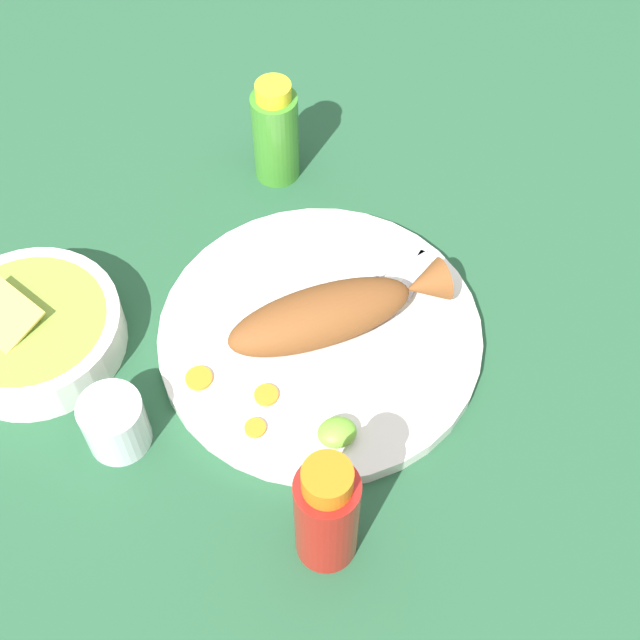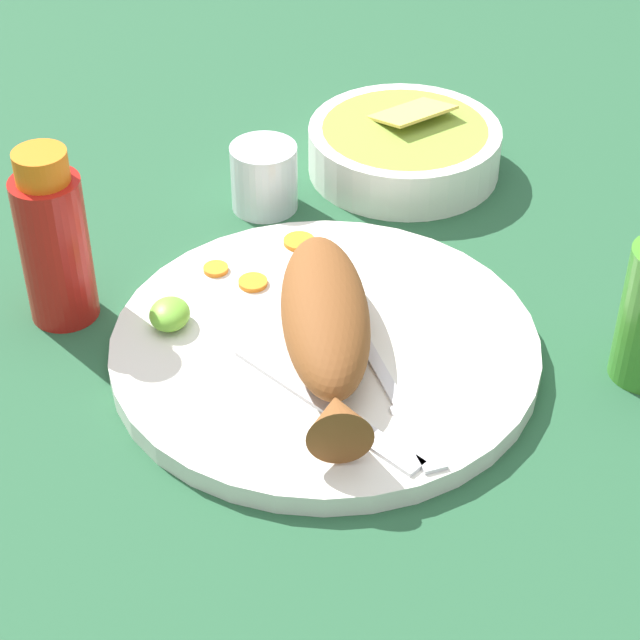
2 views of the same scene
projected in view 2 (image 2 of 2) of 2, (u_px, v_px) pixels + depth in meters
name	position (u px, v px, depth m)	size (l,w,h in m)	color
ground_plane	(320.00, 357.00, 0.93)	(4.00, 4.00, 0.00)	#235133
main_plate	(320.00, 348.00, 0.93)	(0.34, 0.34, 0.02)	silver
fried_fish	(321.00, 325.00, 0.89)	(0.24, 0.08, 0.05)	brown
fork_near	(390.00, 398.00, 0.86)	(0.18, 0.07, 0.00)	silver
fork_far	(331.00, 415.00, 0.85)	(0.14, 0.14, 0.00)	silver
carrot_slice_near	(295.00, 241.00, 1.03)	(0.03, 0.03, 0.00)	orange
carrot_slice_mid	(211.00, 269.00, 0.99)	(0.02, 0.02, 0.00)	orange
carrot_slice_far	(248.00, 282.00, 0.98)	(0.02, 0.02, 0.00)	orange
lime_wedge_main	(165.00, 314.00, 0.93)	(0.04, 0.03, 0.02)	#6BB233
hot_sauce_bottle_red	(49.00, 242.00, 0.93)	(0.06, 0.06, 0.16)	#B21914
salt_cup	(260.00, 181.00, 1.09)	(0.06, 0.06, 0.06)	silver
guacamole_bowl	(400.00, 146.00, 1.14)	(0.19, 0.19, 0.06)	white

